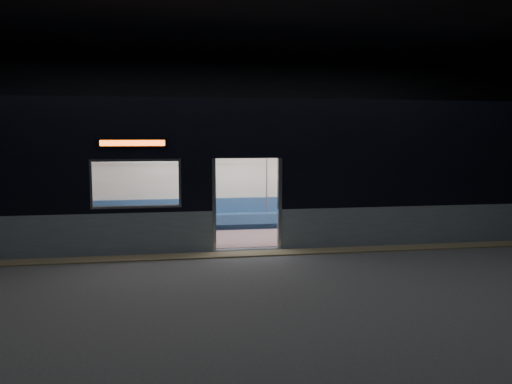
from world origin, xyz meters
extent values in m
cube|color=#47494C|center=(0.00, 0.00, -0.01)|extent=(24.00, 14.00, 0.01)
cube|color=black|center=(0.00, 0.00, 4.98)|extent=(24.00, 14.00, 0.04)
cube|color=black|center=(0.00, 6.98, 2.50)|extent=(24.00, 0.04, 5.00)
cube|color=black|center=(0.00, -6.98, 2.50)|extent=(24.00, 0.04, 5.00)
cube|color=#8C7F59|center=(0.00, 0.55, 0.01)|extent=(22.80, 0.50, 0.03)
cube|color=#8996A4|center=(-4.85, 1.06, 0.45)|extent=(8.30, 0.12, 0.90)
cube|color=#8996A4|center=(4.85, 1.06, 0.45)|extent=(8.30, 0.12, 0.90)
cube|color=black|center=(-4.85, 1.06, 2.05)|extent=(8.30, 0.12, 2.30)
cube|color=black|center=(4.85, 1.06, 2.05)|extent=(8.30, 0.12, 2.30)
cube|color=black|center=(0.00, 1.06, 2.62)|extent=(1.40, 0.12, 1.15)
cube|color=#B7BABC|center=(-0.74, 1.06, 1.02)|extent=(0.08, 0.14, 2.05)
cube|color=#B7BABC|center=(0.74, 1.06, 1.02)|extent=(0.08, 0.14, 2.05)
cube|color=black|center=(-2.45, 0.98, 2.39)|extent=(1.50, 0.04, 0.18)
cube|color=#F75915|center=(-2.45, 0.97, 2.39)|extent=(1.34, 0.03, 0.12)
cube|color=beige|center=(0.00, 3.94, 1.60)|extent=(18.00, 0.12, 3.20)
cube|color=black|center=(0.00, 2.50, 3.28)|extent=(18.00, 3.00, 0.15)
cube|color=#8A6465|center=(0.00, 2.50, 0.02)|extent=(17.76, 2.76, 0.04)
cube|color=beige|center=(0.00, 2.50, 2.35)|extent=(17.76, 2.76, 0.10)
cube|color=navy|center=(0.00, 3.62, 0.24)|extent=(11.00, 0.48, 0.41)
cube|color=navy|center=(0.00, 3.81, 0.65)|extent=(11.00, 0.10, 0.40)
cube|color=gray|center=(-3.30, 1.41, 0.24)|extent=(4.40, 0.48, 0.41)
cube|color=gray|center=(3.30, 1.41, 0.24)|extent=(4.40, 0.48, 0.41)
cylinder|color=silver|center=(-0.95, 1.37, 1.17)|extent=(0.04, 0.04, 2.26)
cylinder|color=silver|center=(-0.95, 3.63, 1.17)|extent=(0.04, 0.04, 2.26)
cylinder|color=silver|center=(0.95, 1.37, 1.17)|extent=(0.04, 0.04, 2.26)
cylinder|color=silver|center=(0.95, 3.63, 1.17)|extent=(0.04, 0.04, 2.26)
cylinder|color=silver|center=(0.00, 3.58, 1.95)|extent=(11.00, 0.03, 0.03)
cube|color=black|center=(2.24, 3.41, 0.52)|extent=(0.16, 0.44, 0.15)
cube|color=black|center=(2.44, 3.41, 0.52)|extent=(0.16, 0.44, 0.15)
cylinder|color=black|center=(2.24, 3.21, 0.26)|extent=(0.10, 0.10, 0.43)
cylinder|color=black|center=(2.44, 3.21, 0.26)|extent=(0.10, 0.10, 0.43)
cube|color=#C4558D|center=(2.34, 3.59, 0.54)|extent=(0.37, 0.21, 0.19)
cylinder|color=#C4558D|center=(2.34, 3.62, 0.87)|extent=(0.38, 0.38, 0.49)
sphere|color=tan|center=(2.34, 3.60, 1.22)|extent=(0.20, 0.20, 0.20)
sphere|color=black|center=(2.34, 3.64, 1.26)|extent=(0.21, 0.21, 0.21)
cube|color=black|center=(2.33, 3.34, 0.67)|extent=(0.31, 0.28, 0.13)
cube|color=white|center=(3.77, 3.85, 1.47)|extent=(1.00, 0.03, 0.65)
camera|label=1|loc=(-1.87, -10.72, 2.57)|focal=38.00mm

